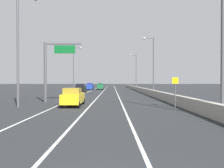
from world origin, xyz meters
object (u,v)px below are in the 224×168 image
lamp_post_left_near (21,45)px  lamp_post_right_second (153,62)px  speed_advisory_sign (176,90)px  overhead_sign_gantry (52,65)px  lamp_post_right_third (136,70)px  car_black_0 (82,89)px  car_yellow_3 (74,97)px  car_green_2 (101,86)px  car_blue_1 (91,87)px  lamp_post_left_mid (75,66)px  lamp_post_right_near (220,29)px

lamp_post_left_near → lamp_post_right_second: bearing=48.4°
speed_advisory_sign → lamp_post_left_near: lamp_post_left_near is taller
overhead_sign_gantry → lamp_post_right_third: size_ratio=0.68×
lamp_post_right_second → car_black_0: bearing=159.4°
car_yellow_3 → car_green_2: bearing=89.6°
car_blue_1 → car_yellow_3: 41.87m
lamp_post_right_third → lamp_post_left_mid: same height
lamp_post_right_near → lamp_post_right_third: bearing=90.4°
car_blue_1 → car_green_2: bearing=50.6°
lamp_post_right_second → lamp_post_right_third: same height
speed_advisory_sign → lamp_post_right_second: bearing=85.6°
lamp_post_right_near → car_blue_1: 51.29m
lamp_post_right_second → car_green_2: bearing=112.9°
lamp_post_left_mid → car_black_0: lamp_post_left_mid is taller
lamp_post_right_second → car_yellow_3: bearing=-123.5°
lamp_post_right_second → car_black_0: lamp_post_right_second is taller
lamp_post_right_second → lamp_post_left_mid: (-16.92, 11.02, 0.00)m
car_blue_1 → speed_advisory_sign: bearing=-73.3°
car_blue_1 → lamp_post_right_near: bearing=-73.6°
car_green_2 → car_yellow_3: 45.34m
lamp_post_left_mid → lamp_post_right_near: bearing=-65.0°
car_yellow_3 → car_black_0: bearing=96.6°
car_black_0 → lamp_post_right_third: bearing=54.2°
lamp_post_right_near → lamp_post_left_near: (-16.85, 6.00, 0.00)m
overhead_sign_gantry → speed_advisory_sign: size_ratio=2.50×
overhead_sign_gantry → car_blue_1: size_ratio=1.77×
lamp_post_right_second → lamp_post_left_near: size_ratio=1.00×
speed_advisory_sign → overhead_sign_gantry: bearing=158.7°
lamp_post_right_second → car_black_0: (-14.57, 5.48, -5.25)m
lamp_post_left_mid → lamp_post_left_near: bearing=-90.1°
overhead_sign_gantry → car_green_2: 41.69m
lamp_post_right_near → car_yellow_3: 14.78m
lamp_post_right_second → car_blue_1: bearing=121.2°
car_black_0 → speed_advisory_sign: bearing=-62.2°
speed_advisory_sign → car_yellow_3: bearing=172.2°
lamp_post_left_mid → car_yellow_3: 29.89m
lamp_post_left_mid → car_green_2: size_ratio=2.49×
lamp_post_right_second → lamp_post_right_third: size_ratio=1.00×
lamp_post_right_third → car_green_2: (-11.13, 2.28, -5.25)m
lamp_post_right_near → lamp_post_left_near: 17.89m
car_black_0 → car_blue_1: (0.11, 18.36, 0.01)m
lamp_post_right_second → car_yellow_3: lamp_post_right_second is taller
speed_advisory_sign → car_black_0: (-13.09, 24.84, -0.71)m
lamp_post_left_near → speed_advisory_sign: bearing=-0.9°
overhead_sign_gantry → lamp_post_right_near: lamp_post_right_near is taller
car_black_0 → car_yellow_3: 23.58m
lamp_post_left_mid → car_green_2: 18.01m
speed_advisory_sign → car_black_0: size_ratio=0.65×
car_yellow_3 → lamp_post_left_mid: bearing=99.9°
lamp_post_right_third → car_blue_1: size_ratio=2.62×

